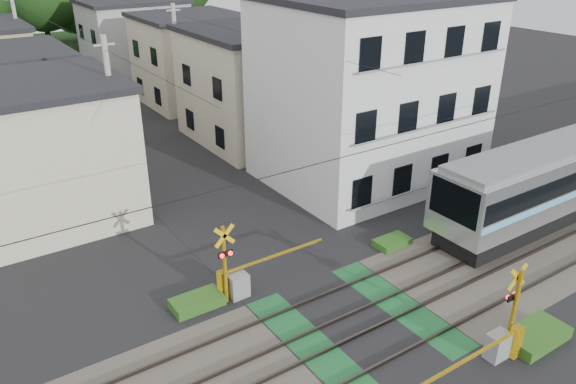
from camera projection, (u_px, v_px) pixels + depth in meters
ground at (357, 324)px, 18.74m from camera, size 120.00×120.00×0.00m
track_bed at (357, 324)px, 18.73m from camera, size 120.00×120.00×0.14m
crossing_signal_near at (502, 339)px, 17.00m from camera, size 4.74×0.65×3.09m
crossing_signal_far at (235, 280)px, 19.89m from camera, size 4.74×0.65×3.09m
apartment_block at (369, 91)px, 28.22m from camera, size 10.20×8.36×9.30m
houses_row at (108, 76)px, 37.01m from camera, size 22.07×31.35×6.80m
tree_hill at (28, 4)px, 52.54m from camera, size 40.00×12.62×11.71m
catenary at (489, 183)px, 20.24m from camera, size 60.00×5.04×7.00m
utility_poles at (100, 75)px, 33.81m from camera, size 7.90×42.00×8.00m
pedestrian at (110, 92)px, 42.80m from camera, size 0.70×0.57×1.65m
weed_patches at (398, 304)px, 19.48m from camera, size 10.25×8.80×0.40m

